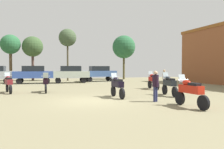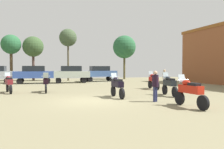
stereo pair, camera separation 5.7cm
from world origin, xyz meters
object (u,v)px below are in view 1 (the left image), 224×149
(motorcycle_3, at_px, (9,83))
(person_1, at_px, (164,77))
(motorcycle_2, at_px, (46,83))
(motorcycle_5, at_px, (190,91))
(tree_1, at_px, (10,45))
(motorcycle_7, at_px, (153,80))
(car_3, at_px, (99,72))
(tree_3, at_px, (124,47))
(motorcycle_4, at_px, (117,86))
(car_4, at_px, (71,73))
(person_3, at_px, (155,84))
(car_2, at_px, (34,73))
(motorcycle_8, at_px, (169,84))
(tree_5, at_px, (68,38))
(tree_4, at_px, (33,47))

(motorcycle_3, bearing_deg, person_1, -14.89)
(motorcycle_2, distance_m, motorcycle_5, 10.49)
(person_1, distance_m, tree_1, 21.26)
(motorcycle_7, bearing_deg, car_3, 102.61)
(tree_1, distance_m, tree_3, 16.20)
(motorcycle_7, bearing_deg, motorcycle_4, -133.68)
(car_3, xyz_separation_m, car_4, (-3.95, -1.83, 0.00))
(person_3, bearing_deg, tree_1, 82.32)
(motorcycle_4, xyz_separation_m, motorcycle_5, (2.12, -4.16, 0.01))
(car_2, relative_size, tree_1, 0.70)
(motorcycle_3, height_order, motorcycle_8, motorcycle_8)
(person_3, bearing_deg, motorcycle_3, 108.27)
(motorcycle_3, bearing_deg, car_4, 43.97)
(car_2, relative_size, car_4, 0.99)
(motorcycle_5, bearing_deg, tree_3, 73.87)
(motorcycle_4, bearing_deg, motorcycle_7, 39.58)
(tree_1, bearing_deg, person_1, -46.77)
(motorcycle_5, xyz_separation_m, car_2, (-7.36, 18.36, 0.44))
(car_3, bearing_deg, tree_3, -52.50)
(motorcycle_7, relative_size, car_4, 0.50)
(tree_5, bearing_deg, car_2, -133.99)
(motorcycle_4, height_order, person_3, person_3)
(motorcycle_2, distance_m, car_2, 9.99)
(motorcycle_5, xyz_separation_m, tree_1, (-10.43, 24.17, 4.09))
(motorcycle_4, distance_m, motorcycle_5, 4.67)
(motorcycle_5, distance_m, tree_4, 25.83)
(tree_3, bearing_deg, tree_5, -170.67)
(motorcycle_5, height_order, car_3, car_3)
(person_1, bearing_deg, car_2, 94.68)
(person_3, height_order, tree_4, tree_4)
(person_3, xyz_separation_m, tree_4, (-6.92, 22.39, 3.70))
(car_3, height_order, car_4, same)
(motorcycle_7, bearing_deg, motorcycle_3, -178.31)
(person_3, bearing_deg, car_4, 67.37)
(person_1, xyz_separation_m, tree_3, (1.88, 15.34, 4.03))
(person_1, relative_size, tree_3, 0.24)
(motorcycle_7, height_order, tree_1, tree_1)
(tree_1, height_order, tree_4, tree_1)
(car_2, height_order, person_1, car_2)
(motorcycle_8, bearing_deg, tree_3, 84.14)
(tree_5, bearing_deg, tree_4, 161.80)
(tree_1, bearing_deg, tree_4, 3.83)
(person_3, relative_size, tree_1, 0.27)
(motorcycle_5, height_order, tree_1, tree_1)
(car_3, height_order, tree_4, tree_4)
(motorcycle_8, bearing_deg, tree_1, 126.72)
(car_2, xyz_separation_m, tree_4, (-0.28, 6.00, 3.48))
(tree_1, distance_m, tree_5, 7.59)
(motorcycle_5, distance_m, motorcycle_7, 8.64)
(car_3, distance_m, person_3, 18.14)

